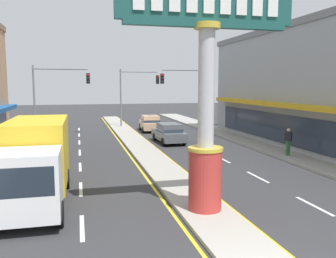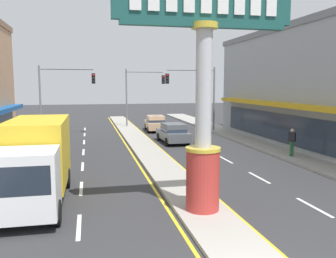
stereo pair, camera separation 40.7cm
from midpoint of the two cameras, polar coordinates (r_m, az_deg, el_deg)
name	(u,v)px [view 1 (the left image)]	position (r m, az deg, el deg)	size (l,w,h in m)	color
median_strip	(142,149)	(25.26, -4.62, -3.15)	(1.88, 52.00, 0.14)	#A39E93
sidewalk_right	(271,148)	(26.34, 15.53, -2.92)	(2.64, 60.00, 0.18)	#9E9B93
lane_markings	(145,153)	(23.96, -4.09, -3.86)	(8.62, 52.00, 0.01)	silver
district_sign	(206,99)	(12.33, 5.12, 4.82)	(6.15, 1.22, 7.79)	#B7332D
traffic_light_left_side	(55,88)	(33.23, -17.84, 6.21)	(4.86, 0.46, 6.20)	slate
traffic_light_right_side	(191,88)	(34.15, 3.39, 6.54)	(4.86, 0.46, 6.20)	slate
traffic_light_median_far	(135,88)	(38.58, -5.59, 6.50)	(4.20, 0.46, 6.20)	slate
box_truck_near_right_lane	(36,159)	(14.82, -20.95, -4.42)	(2.29, 6.92, 3.12)	white
sedan_far_right_lane	(169,133)	(28.09, -0.26, -0.62)	(1.96, 4.36, 1.53)	#4C5156
sedan_near_left_lane	(150,123)	(35.36, -3.16, 0.94)	(2.03, 4.40, 1.53)	tan
pedestrian_near_kerb	(288,140)	(23.29, 18.07, -1.68)	(0.41, 0.45, 1.69)	#336B3D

